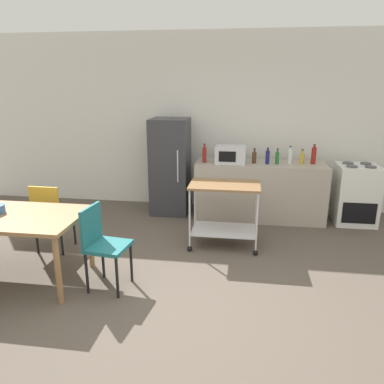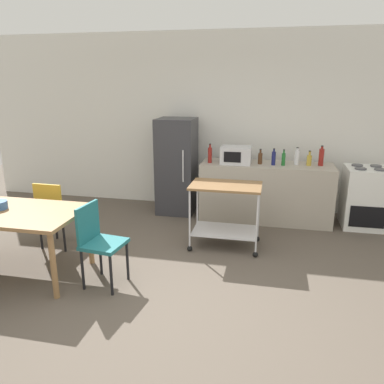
% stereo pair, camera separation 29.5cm
% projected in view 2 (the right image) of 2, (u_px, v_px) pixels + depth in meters
% --- Properties ---
extents(ground_plane, '(12.00, 12.00, 0.00)m').
position_uv_depth(ground_plane, '(164.00, 302.00, 3.75)').
color(ground_plane, brown).
extents(back_wall, '(8.40, 0.12, 2.90)m').
position_uv_depth(back_wall, '(215.00, 122.00, 6.34)').
color(back_wall, silver).
rests_on(back_wall, ground_plane).
extents(kitchen_counter, '(2.00, 0.64, 0.90)m').
position_uv_depth(kitchen_counter, '(265.00, 192.00, 5.88)').
color(kitchen_counter, '#A89E8E').
rests_on(kitchen_counter, ground_plane).
extents(dining_table, '(1.50, 0.90, 0.75)m').
position_uv_depth(dining_table, '(14.00, 218.00, 4.14)').
color(dining_table, olive).
rests_on(dining_table, ground_plane).
extents(chair_teal, '(0.45, 0.45, 0.89)m').
position_uv_depth(chair_teal, '(98.00, 239.00, 3.96)').
color(chair_teal, '#1E666B').
rests_on(chair_teal, ground_plane).
extents(chair_mustard, '(0.41, 0.41, 0.89)m').
position_uv_depth(chair_mustard, '(55.00, 210.00, 4.86)').
color(chair_mustard, gold).
rests_on(chair_mustard, ground_plane).
extents(stove_oven, '(0.60, 0.61, 0.92)m').
position_uv_depth(stove_oven, '(364.00, 197.00, 5.60)').
color(stove_oven, white).
rests_on(stove_oven, ground_plane).
extents(refrigerator, '(0.60, 0.63, 1.55)m').
position_uv_depth(refrigerator, '(177.00, 166.00, 6.17)').
color(refrigerator, '#333338').
rests_on(refrigerator, ground_plane).
extents(kitchen_cart, '(0.91, 0.57, 0.85)m').
position_uv_depth(kitchen_cart, '(225.00, 205.00, 4.87)').
color(kitchen_cart, brown).
rests_on(kitchen_cart, ground_plane).
extents(bottle_olive_oil, '(0.06, 0.06, 0.30)m').
position_uv_depth(bottle_olive_oil, '(210.00, 155.00, 5.80)').
color(bottle_olive_oil, maroon).
rests_on(bottle_olive_oil, kitchen_counter).
extents(microwave, '(0.46, 0.35, 0.26)m').
position_uv_depth(microwave, '(236.00, 155.00, 5.75)').
color(microwave, silver).
rests_on(microwave, kitchen_counter).
extents(bottle_soy_sauce, '(0.07, 0.07, 0.23)m').
position_uv_depth(bottle_soy_sauce, '(260.00, 158.00, 5.72)').
color(bottle_soy_sauce, '#4C2D19').
rests_on(bottle_soy_sauce, kitchen_counter).
extents(bottle_sesame_oil, '(0.06, 0.06, 0.25)m').
position_uv_depth(bottle_sesame_oil, '(274.00, 158.00, 5.64)').
color(bottle_sesame_oil, navy).
rests_on(bottle_sesame_oil, kitchen_counter).
extents(bottle_soda, '(0.06, 0.06, 0.24)m').
position_uv_depth(bottle_soda, '(283.00, 159.00, 5.62)').
color(bottle_soda, '#1E6628').
rests_on(bottle_soda, kitchen_counter).
extents(bottle_hot_sauce, '(0.07, 0.07, 0.27)m').
position_uv_depth(bottle_hot_sauce, '(297.00, 157.00, 5.67)').
color(bottle_hot_sauce, silver).
rests_on(bottle_hot_sauce, kitchen_counter).
extents(bottle_wine, '(0.07, 0.07, 0.22)m').
position_uv_depth(bottle_wine, '(309.00, 160.00, 5.62)').
color(bottle_wine, gold).
rests_on(bottle_wine, kitchen_counter).
extents(bottle_vinegar, '(0.07, 0.07, 0.30)m').
position_uv_depth(bottle_vinegar, '(321.00, 157.00, 5.60)').
color(bottle_vinegar, maroon).
rests_on(bottle_vinegar, kitchen_counter).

